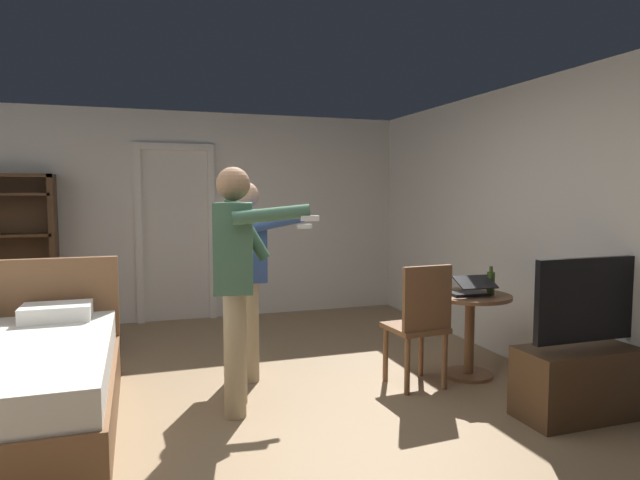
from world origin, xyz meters
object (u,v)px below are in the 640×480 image
object	(u,v)px
side_table	(470,321)
suitcase_small	(70,330)
bookshelf	(10,249)
wooden_chair	(420,321)
tv_flatscreen	(591,370)
suitcase_dark	(59,336)
bottle_on_table	(491,283)
person_blue_shirt	(236,270)
person_striped_shirt	(247,266)
laptop	(470,289)

from	to	relation	value
side_table	suitcase_small	distance (m)	3.92
bookshelf	wooden_chair	distance (m)	4.47
tv_flatscreen	suitcase_dark	bearing A→B (deg)	145.27
bottle_on_table	bookshelf	bearing A→B (deg)	145.35
person_blue_shirt	person_striped_shirt	xyz separation A→B (m)	(0.21, 0.68, -0.06)
laptop	suitcase_small	world-z (taller)	laptop
tv_flatscreen	bottle_on_table	size ratio (longest dim) A/B	4.60
laptop	wooden_chair	size ratio (longest dim) A/B	0.35
person_striped_shirt	suitcase_small	xyz separation A→B (m)	(-1.53, 1.50, -0.78)
bottle_on_table	person_striped_shirt	bearing A→B (deg)	160.94
person_blue_shirt	person_striped_shirt	world-z (taller)	person_blue_shirt
bottle_on_table	wooden_chair	size ratio (longest dim) A/B	0.24
tv_flatscreen	side_table	xyz separation A→B (m)	(-0.33, 0.97, 0.15)
person_striped_shirt	suitcase_small	distance (m)	2.28
side_table	bottle_on_table	xyz separation A→B (m)	(0.14, -0.08, 0.33)
tv_flatscreen	suitcase_dark	world-z (taller)	tv_flatscreen
tv_flatscreen	person_striped_shirt	bearing A→B (deg)	143.62
laptop	tv_flatscreen	bearing A→B (deg)	-68.52
bottle_on_table	person_blue_shirt	distance (m)	2.13
wooden_chair	suitcase_dark	xyz separation A→B (m)	(-2.81, 1.70, -0.32)
side_table	person_blue_shirt	world-z (taller)	person_blue_shirt
suitcase_small	wooden_chair	bearing A→B (deg)	-54.75
side_table	suitcase_small	size ratio (longest dim) A/B	1.37
person_striped_shirt	person_blue_shirt	bearing A→B (deg)	-106.98
wooden_chair	suitcase_small	distance (m)	3.56
bottle_on_table	person_striped_shirt	distance (m)	2.03
bottle_on_table	person_striped_shirt	size ratio (longest dim) A/B	0.15
side_table	suitcase_small	xyz separation A→B (m)	(-3.30, 2.08, -0.31)
wooden_chair	person_striped_shirt	distance (m)	1.48
tv_flatscreen	bottle_on_table	distance (m)	1.03
side_table	bookshelf	bearing A→B (deg)	145.19
bookshelf	suitcase_small	world-z (taller)	bookshelf
tv_flatscreen	suitcase_small	xyz separation A→B (m)	(-3.64, 3.05, -0.16)
side_table	suitcase_dark	bearing A→B (deg)	154.74
person_blue_shirt	suitcase_small	world-z (taller)	person_blue_shirt
laptop	person_striped_shirt	xyz separation A→B (m)	(-1.74, 0.62, 0.19)
tv_flatscreen	person_striped_shirt	xyz separation A→B (m)	(-2.10, 1.55, 0.62)
bookshelf	tv_flatscreen	distance (m)	5.69
side_table	person_striped_shirt	xyz separation A→B (m)	(-1.77, 0.58, 0.47)
person_blue_shirt	suitcase_small	size ratio (longest dim) A/B	3.37
wooden_chair	person_striped_shirt	bearing A→B (deg)	150.46
bottle_on_table	wooden_chair	distance (m)	0.72
tv_flatscreen	laptop	xyz separation A→B (m)	(-0.36, 0.93, 0.43)
person_striped_shirt	tv_flatscreen	bearing A→B (deg)	-36.38
bookshelf	tv_flatscreen	xyz separation A→B (m)	(4.27, -3.71, -0.62)
wooden_chair	suitcase_small	world-z (taller)	wooden_chair
side_table	suitcase_dark	xyz separation A→B (m)	(-3.34, 1.58, -0.25)
laptop	wooden_chair	world-z (taller)	wooden_chair
bookshelf	person_striped_shirt	size ratio (longest dim) A/B	1.07
tv_flatscreen	wooden_chair	size ratio (longest dim) A/B	1.12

